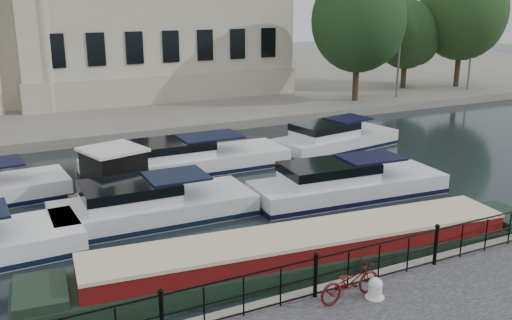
% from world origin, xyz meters
% --- Properties ---
extents(ground_plane, '(160.00, 160.00, 0.00)m').
position_xyz_m(ground_plane, '(0.00, 0.00, 0.00)').
color(ground_plane, black).
rests_on(ground_plane, ground).
extents(far_bank, '(120.00, 42.00, 0.55)m').
position_xyz_m(far_bank, '(0.00, 39.00, 0.28)').
color(far_bank, '#6B665B').
rests_on(far_bank, ground_plane).
extents(railing, '(24.14, 0.14, 1.22)m').
position_xyz_m(railing, '(0.00, -2.25, 1.20)').
color(railing, black).
rests_on(railing, near_quay).
extents(civic_building, '(53.55, 31.84, 16.85)m').
position_xyz_m(civic_building, '(-1.00, 34.71, 7.04)').
color(civic_building, '#ADA38C').
rests_on(civic_building, far_bank).
extents(lamp_posts, '(8.24, 1.55, 8.07)m').
position_xyz_m(lamp_posts, '(26.00, 20.70, 4.80)').
color(lamp_posts, '#59595B').
rests_on(lamp_posts, far_bank).
extents(bicycle, '(1.87, 0.78, 0.96)m').
position_xyz_m(bicycle, '(0.70, -2.74, 1.03)').
color(bicycle, '#490D0D').
rests_on(bicycle, near_quay).
extents(mooring_bollard, '(0.49, 0.49, 0.55)m').
position_xyz_m(mooring_bollard, '(1.31, -2.98, 0.81)').
color(mooring_bollard, silver).
rests_on(mooring_bollard, near_quay).
extents(narrowboat, '(16.45, 3.91, 1.59)m').
position_xyz_m(narrowboat, '(1.18, 0.07, 0.37)').
color(narrowboat, black).
rests_on(narrowboat, ground_plane).
extents(harbour_hut, '(3.52, 3.17, 2.18)m').
position_xyz_m(harbour_hut, '(-2.35, 8.93, 0.95)').
color(harbour_hut, '#6B665B').
rests_on(harbour_hut, ground_plane).
extents(cabin_cruisers, '(27.46, 10.07, 1.99)m').
position_xyz_m(cabin_cruisers, '(-0.43, 8.21, 0.37)').
color(cabin_cruisers, white).
rests_on(cabin_cruisers, ground_plane).
extents(trees, '(18.86, 9.15, 10.20)m').
position_xyz_m(trees, '(25.18, 21.97, 6.04)').
color(trees, black).
rests_on(trees, far_bank).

